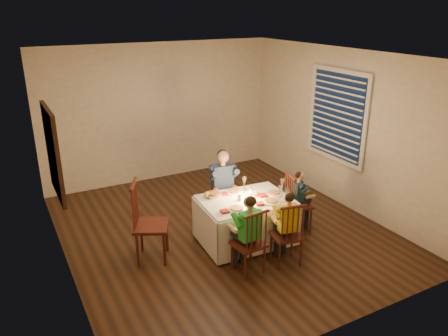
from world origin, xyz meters
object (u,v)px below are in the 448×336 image
dining_table (245,212)px  chair_adult (223,221)px  serving_bowl (214,195)px  chair_end (297,228)px  adult (223,221)px  child_yellow (285,262)px  child_teal (297,228)px  chair_extra (154,258)px  child_green (248,271)px  chair_near_right (285,262)px  chair_near_left (248,271)px

dining_table → chair_adult: (0.02, 0.70, -0.47)m
serving_bowl → chair_end: bearing=-14.5°
chair_adult → serving_bowl: 0.90m
adult → child_yellow: bearing=-72.3°
dining_table → child_teal: size_ratio=1.44×
chair_extra → adult: bearing=-43.5°
child_yellow → serving_bowl: 1.35m
chair_end → child_green: bearing=127.6°
dining_table → child_green: dining_table is taller
chair_extra → serving_bowl: size_ratio=4.84×
chair_near_right → child_yellow: child_yellow is taller
dining_table → chair_end: bearing=0.6°
chair_near_left → adult: 1.43m
adult → chair_near_right: bearing=-72.3°
dining_table → child_yellow: bearing=-72.0°
dining_table → child_teal: bearing=0.6°
chair_end → adult: adult is taller
child_teal → chair_near_left: bearing=127.6°
dining_table → adult: dining_table is taller
chair_near_right → serving_bowl: bearing=-49.6°
dining_table → chair_near_left: (-0.36, -0.68, -0.47)m
child_green → chair_near_right: bearing=169.1°
chair_adult → chair_near_right: (0.17, -1.43, 0.00)m
chair_adult → child_green: size_ratio=0.85×
chair_near_left → child_teal: size_ratio=0.97×
dining_table → chair_extra: 1.42m
chair_near_right → child_green: child_green is taller
child_teal → child_yellow: bearing=144.8°
chair_end → serving_bowl: (-1.27, 0.33, 0.69)m
chair_near_left → serving_bowl: (-0.00, 0.96, 0.69)m
child_green → child_yellow: 0.55m
chair_adult → chair_extra: size_ratio=0.82×
chair_near_left → chair_extra: bearing=-47.7°
chair_extra → child_yellow: chair_extra is taller
chair_near_right → child_teal: size_ratio=0.97×
chair_near_left → child_yellow: child_yellow is taller
child_green → child_yellow: size_ratio=1.04×
chair_adult → chair_near_left: same height
chair_adult → child_yellow: size_ratio=0.88×
dining_table → chair_near_left: size_ratio=1.48×
chair_adult → child_green: 1.43m
chair_adult → adult: (0.00, 0.00, 0.00)m
child_green → serving_bowl: serving_bowl is taller
chair_near_right → serving_bowl: size_ratio=3.95×
chair_near_left → child_green: size_ratio=0.85×
serving_bowl → adult: bearing=47.9°
chair_extra → child_teal: (2.23, -0.25, 0.00)m
chair_adult → child_teal: size_ratio=0.97×
chair_near_left → child_teal: (1.27, 0.63, 0.00)m
child_teal → chair_end: bearing=0.0°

